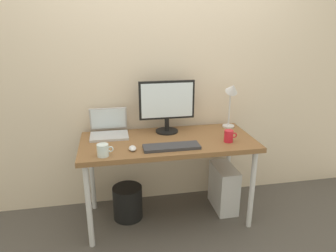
% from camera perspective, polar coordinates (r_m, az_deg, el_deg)
% --- Properties ---
extents(ground_plane, '(6.00, 6.00, 0.00)m').
position_cam_1_polar(ground_plane, '(2.90, -0.00, -16.49)').
color(ground_plane, '#4C4742').
extents(back_wall, '(4.40, 0.04, 2.60)m').
position_cam_1_polar(back_wall, '(2.78, -1.53, 11.02)').
color(back_wall, beige).
rests_on(back_wall, ground_plane).
extents(desk, '(1.44, 0.65, 0.75)m').
position_cam_1_polar(desk, '(2.57, -0.00, -3.97)').
color(desk, brown).
rests_on(desk, ground_plane).
extents(monitor, '(0.48, 0.20, 0.46)m').
position_cam_1_polar(monitor, '(2.65, -0.20, 4.18)').
color(monitor, black).
rests_on(monitor, desk).
extents(laptop, '(0.32, 0.27, 0.23)m').
position_cam_1_polar(laptop, '(2.68, -10.97, -0.47)').
color(laptop, '#B2B2B7').
rests_on(laptop, desk).
extents(desk_lamp, '(0.11, 0.16, 0.44)m').
position_cam_1_polar(desk_lamp, '(2.81, 11.80, 5.63)').
color(desk_lamp, silver).
rests_on(desk_lamp, desk).
extents(keyboard, '(0.44, 0.14, 0.02)m').
position_cam_1_polar(keyboard, '(2.37, 0.66, -3.89)').
color(keyboard, '#333338').
rests_on(keyboard, desk).
extents(mouse, '(0.06, 0.09, 0.03)m').
position_cam_1_polar(mouse, '(2.34, -6.64, -4.15)').
color(mouse, silver).
rests_on(mouse, desk).
extents(coffee_mug, '(0.11, 0.07, 0.10)m').
position_cam_1_polar(coffee_mug, '(2.53, 11.28, -1.86)').
color(coffee_mug, red).
rests_on(coffee_mug, desk).
extents(glass_cup, '(0.12, 0.09, 0.09)m').
position_cam_1_polar(glass_cup, '(2.27, -12.03, -4.44)').
color(glass_cup, silver).
rests_on(glass_cup, desk).
extents(computer_tower, '(0.18, 0.36, 0.42)m').
position_cam_1_polar(computer_tower, '(2.96, 10.34, -11.22)').
color(computer_tower, silver).
rests_on(computer_tower, ground_plane).
extents(wastebasket, '(0.26, 0.26, 0.30)m').
position_cam_1_polar(wastebasket, '(2.83, -7.52, -13.94)').
color(wastebasket, black).
rests_on(wastebasket, ground_plane).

